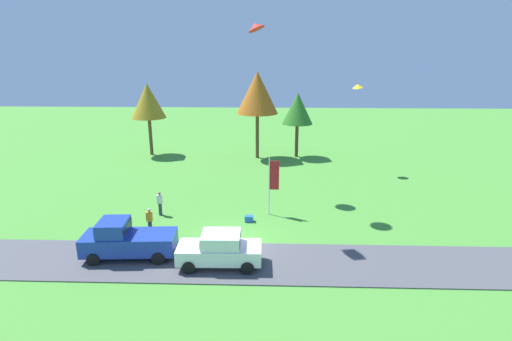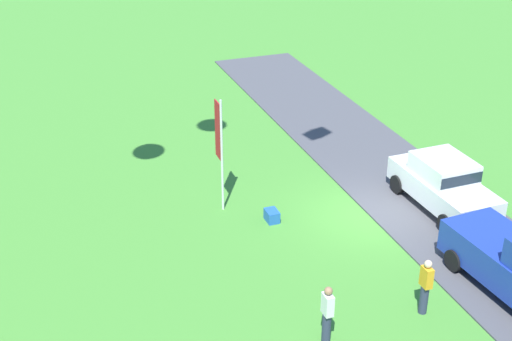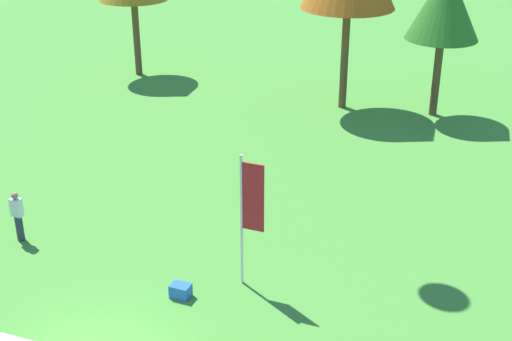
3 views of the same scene
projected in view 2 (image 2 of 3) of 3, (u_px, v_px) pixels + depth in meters
The scene contains 7 objects.
ground_plane at pixel (368, 216), 24.47m from camera, with size 120.00×120.00×0.00m, color #478E33.
pavement_strip at pixel (424, 204), 25.15m from camera, with size 36.00×4.40×0.06m, color #4C4C51.
car_sedan_far_end at pixel (443, 182), 24.47m from camera, with size 4.44×2.02×1.84m.
person_watching_sky at pixel (327, 314), 18.28m from camera, with size 0.36×0.24×1.71m.
person_beside_suv at pixel (425, 286), 19.35m from camera, with size 0.36×0.24×1.71m.
flag_banner at pixel (219, 139), 23.92m from camera, with size 0.71×0.08×4.07m.
cooler_box at pixel (272, 216), 24.08m from camera, with size 0.56×0.40×0.40m, color blue.
Camera 2 is at (-18.56, 10.89, 12.37)m, focal length 50.00 mm.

